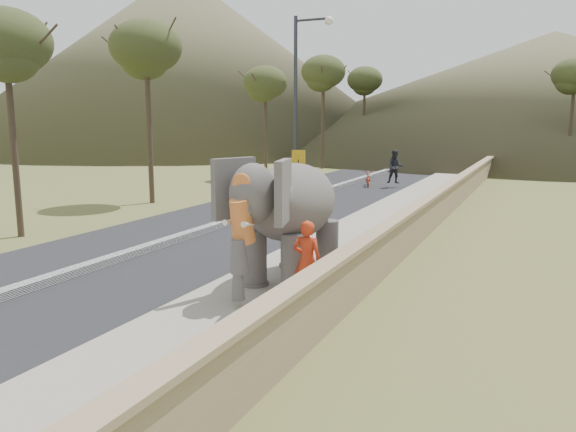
{
  "coord_description": "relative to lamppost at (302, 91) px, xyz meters",
  "views": [
    {
      "loc": [
        5.05,
        -6.66,
        3.73
      ],
      "look_at": [
        0.2,
        3.9,
        1.7
      ],
      "focal_mm": 35.0,
      "sensor_mm": 36.0,
      "label": 1
    }
  ],
  "objects": [
    {
      "name": "walkway",
      "position": [
        4.69,
        -6.02,
        -4.8
      ],
      "size": [
        3.0,
        120.0,
        0.15
      ],
      "primitive_type": "cube",
      "color": "#9E9687",
      "rests_on": "ground"
    },
    {
      "name": "lamppost",
      "position": [
        0.0,
        0.0,
        0.0
      ],
      "size": [
        1.76,
        0.36,
        8.0
      ],
      "color": "#2E2E33",
      "rests_on": "ground"
    },
    {
      "name": "median",
      "position": [
        -0.31,
        -6.02,
        -4.76
      ],
      "size": [
        0.35,
        120.0,
        0.22
      ],
      "primitive_type": "cube",
      "color": "black",
      "rests_on": "ground"
    },
    {
      "name": "ground",
      "position": [
        4.69,
        -16.02,
        -4.87
      ],
      "size": [
        160.0,
        160.0,
        0.0
      ],
      "primitive_type": "plane",
      "color": "olive",
      "rests_on": "ground"
    },
    {
      "name": "elephant_and_man",
      "position": [
        4.71,
        -11.48,
        -3.36
      ],
      "size": [
        2.31,
        3.9,
        2.75
      ],
      "color": "#645F5A",
      "rests_on": "ground"
    },
    {
      "name": "motorcyclist",
      "position": [
        1.71,
        7.17,
        -4.04
      ],
      "size": [
        2.56,
        1.84,
        2.06
      ],
      "color": "maroon",
      "rests_on": "ground"
    },
    {
      "name": "signboard",
      "position": [
        0.19,
        -0.81,
        -3.23
      ],
      "size": [
        0.6,
        0.08,
        2.4
      ],
      "color": "#2D2D33",
      "rests_on": "ground"
    },
    {
      "name": "parapet",
      "position": [
        6.34,
        -6.02,
        -4.32
      ],
      "size": [
        0.3,
        120.0,
        1.1
      ],
      "primitive_type": "cube",
      "color": "tan",
      "rests_on": "ground"
    },
    {
      "name": "road",
      "position": [
        -0.31,
        -6.02,
        -4.86
      ],
      "size": [
        7.0,
        120.0,
        0.03
      ],
      "primitive_type": "cube",
      "color": "black",
      "rests_on": "ground"
    },
    {
      "name": "trees",
      "position": [
        6.76,
        13.9,
        -0.96
      ],
      "size": [
        48.0,
        44.04,
        8.87
      ],
      "color": "#473828",
      "rests_on": "ground"
    },
    {
      "name": "hill_left",
      "position": [
        -33.31,
        38.98,
        6.13
      ],
      "size": [
        60.0,
        60.0,
        22.0
      ],
      "primitive_type": "cone",
      "color": "brown",
      "rests_on": "ground"
    },
    {
      "name": "hill_far",
      "position": [
        9.69,
        53.98,
        2.13
      ],
      "size": [
        80.0,
        80.0,
        14.0
      ],
      "primitive_type": "cone",
      "color": "brown",
      "rests_on": "ground"
    }
  ]
}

